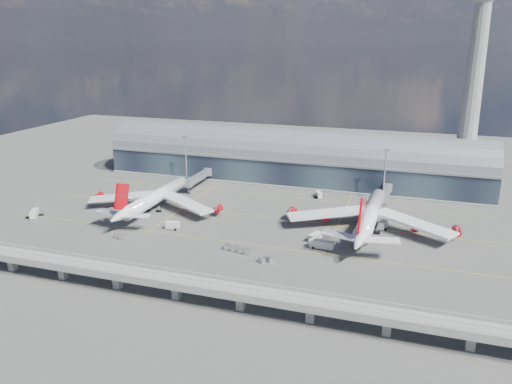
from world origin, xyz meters
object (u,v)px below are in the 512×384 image
(control_tower, at_px, (473,87))
(service_truck_3, at_px, (315,237))
(airliner_right, at_px, (370,217))
(cargo_train_1, at_px, (237,249))
(airliner_left, at_px, (154,198))
(service_truck_4, at_px, (383,225))
(floodlight_mast_left, at_px, (186,159))
(floodlight_mast_right, at_px, (385,175))
(cargo_train_2, at_px, (266,260))
(service_truck_0, at_px, (34,214))
(cargo_train_0, at_px, (120,236))
(service_truck_1, at_px, (172,225))
(service_truck_2, at_px, (322,245))
(service_truck_5, at_px, (319,195))

(control_tower, distance_m, service_truck_3, 111.08)
(airliner_right, relative_size, cargo_train_1, 6.28)
(airliner_left, distance_m, service_truck_4, 98.70)
(floodlight_mast_left, height_order, airliner_left, floodlight_mast_left)
(floodlight_mast_right, distance_m, service_truck_3, 59.14)
(airliner_left, bearing_deg, cargo_train_2, -29.89)
(control_tower, relative_size, airliner_left, 1.57)
(airliner_right, xyz_separation_m, service_truck_0, (-137.43, -29.03, -4.27))
(floodlight_mast_left, distance_m, airliner_left, 43.38)
(cargo_train_1, bearing_deg, control_tower, -50.33)
(airliner_left, distance_m, cargo_train_0, 33.68)
(service_truck_1, relative_size, service_truck_4, 1.00)
(service_truck_1, distance_m, service_truck_2, 60.48)
(floodlight_mast_right, bearing_deg, service_truck_4, -85.19)
(service_truck_1, bearing_deg, airliner_left, 33.39)
(floodlight_mast_right, xyz_separation_m, service_truck_4, (2.81, -33.43, -12.08))
(floodlight_mast_right, distance_m, service_truck_4, 35.66)
(floodlight_mast_right, distance_m, cargo_train_1, 86.59)
(floodlight_mast_left, relative_size, service_truck_5, 4.22)
(service_truck_0, bearing_deg, cargo_train_0, -40.23)
(control_tower, relative_size, airliner_right, 1.45)
(floodlight_mast_right, bearing_deg, airliner_left, -156.03)
(service_truck_4, xyz_separation_m, cargo_train_1, (-47.47, -39.67, -0.57))
(service_truck_3, distance_m, cargo_train_0, 74.19)
(control_tower, distance_m, service_truck_5, 86.89)
(floodlight_mast_right, xyz_separation_m, service_truck_1, (-77.12, -60.34, -12.08))
(control_tower, xyz_separation_m, cargo_train_0, (-126.56, -103.52, -50.69))
(service_truck_0, bearing_deg, airliner_right, -17.52)
(floodlight_mast_right, xyz_separation_m, service_truck_2, (-16.64, -60.89, -12.01))
(floodlight_mast_left, bearing_deg, cargo_train_0, -83.62)
(airliner_left, relative_size, service_truck_2, 7.57)
(service_truck_3, bearing_deg, service_truck_2, -38.83)
(airliner_left, height_order, service_truck_1, airliner_left)
(airliner_right, xyz_separation_m, service_truck_3, (-18.30, -16.79, -4.36))
(service_truck_0, distance_m, cargo_train_1, 95.23)
(service_truck_3, height_order, cargo_train_0, service_truck_3)
(control_tower, height_order, service_truck_0, control_tower)
(service_truck_3, bearing_deg, cargo_train_0, -141.88)
(service_truck_2, height_order, service_truck_4, service_truck_2)
(control_tower, distance_m, service_truck_2, 114.32)
(control_tower, xyz_separation_m, cargo_train_2, (-67.53, -106.25, -50.69))
(service_truck_1, bearing_deg, service_truck_4, -83.55)
(service_truck_4, bearing_deg, airliner_right, -130.07)
(airliner_right, distance_m, cargo_train_2, 51.16)
(service_truck_2, bearing_deg, airliner_right, -28.79)
(floodlight_mast_left, relative_size, cargo_train_1, 2.27)
(floodlight_mast_left, height_order, airliner_right, floodlight_mast_left)
(service_truck_3, relative_size, cargo_train_0, 1.17)
(cargo_train_0, bearing_deg, floodlight_mast_right, -68.31)
(control_tower, relative_size, service_truck_5, 16.93)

